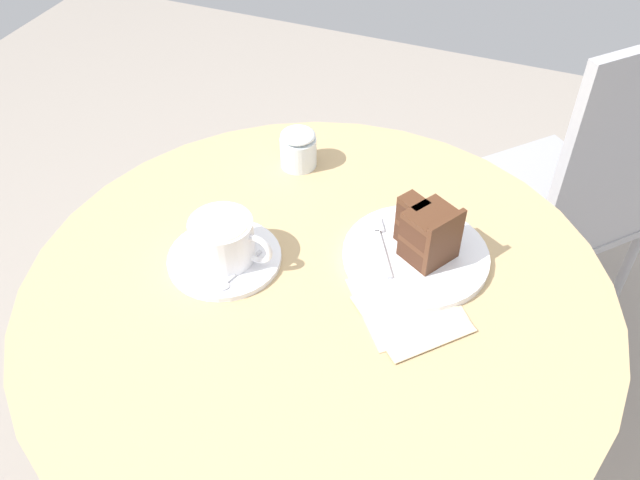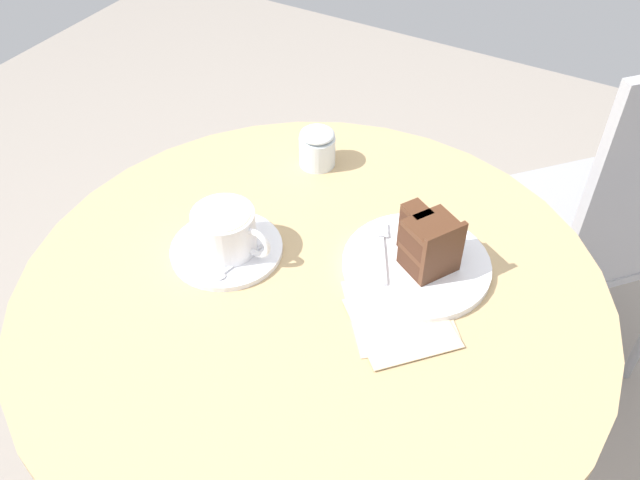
{
  "view_description": "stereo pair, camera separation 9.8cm",
  "coord_description": "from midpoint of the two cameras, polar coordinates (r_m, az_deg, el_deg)",
  "views": [
    {
      "loc": [
        0.25,
        -0.61,
        1.46
      ],
      "look_at": [
        -0.02,
        0.05,
        0.79
      ],
      "focal_mm": 38.0,
      "sensor_mm": 36.0,
      "label": 1
    },
    {
      "loc": [
        0.34,
        -0.57,
        1.46
      ],
      "look_at": [
        -0.02,
        0.05,
        0.79
      ],
      "focal_mm": 38.0,
      "sensor_mm": 36.0,
      "label": 2
    }
  ],
  "objects": [
    {
      "name": "cake_slice",
      "position": [
        0.98,
        6.24,
        0.48
      ],
      "size": [
        0.1,
        0.09,
        0.09
      ],
      "rotation": [
        0.0,
        0.0,
        2.61
      ],
      "color": "#422619",
      "rests_on": "cake_plate"
    },
    {
      "name": "sugar_pot",
      "position": [
        1.17,
        -4.26,
        7.63
      ],
      "size": [
        0.06,
        0.06,
        0.07
      ],
      "color": "silver",
      "rests_on": "cafe_table"
    },
    {
      "name": "teaspoon",
      "position": [
        0.99,
        -10.08,
        -3.05
      ],
      "size": [
        0.03,
        0.09,
        0.0
      ],
      "rotation": [
        0.0,
        0.0,
        4.47
      ],
      "color": "silver",
      "rests_on": "saucer"
    },
    {
      "name": "cafe_chair",
      "position": [
        1.55,
        19.47,
        4.05
      ],
      "size": [
        0.54,
        0.54,
        0.93
      ],
      "rotation": [
        0.0,
        0.0,
        3.97
      ],
      "color": "#9E9EA3",
      "rests_on": "ground"
    },
    {
      "name": "cake_plate",
      "position": [
        1.01,
        5.32,
        -1.41
      ],
      "size": [
        0.22,
        0.22,
        0.01
      ],
      "color": "white",
      "rests_on": "cafe_table"
    },
    {
      "name": "coffee_cup",
      "position": [
        1.0,
        -10.89,
        0.01
      ],
      "size": [
        0.13,
        0.09,
        0.07
      ],
      "color": "white",
      "rests_on": "saucer"
    },
    {
      "name": "napkin",
      "position": [
        0.95,
        4.65,
        -5.81
      ],
      "size": [
        0.2,
        0.2,
        0.0
      ],
      "rotation": [
        0.0,
        0.0,
        5.4
      ],
      "color": "beige",
      "rests_on": "cafe_table"
    },
    {
      "name": "cafe_table",
      "position": [
        1.06,
        -2.91,
        -8.43
      ],
      "size": [
        0.86,
        0.86,
        0.75
      ],
      "color": "tan",
      "rests_on": "ground"
    },
    {
      "name": "fork",
      "position": [
        1.02,
        2.27,
        -0.09
      ],
      "size": [
        0.08,
        0.12,
        0.0
      ],
      "rotation": [
        0.0,
        0.0,
        2.08
      ],
      "color": "silver",
      "rests_on": "cake_plate"
    },
    {
      "name": "saucer",
      "position": [
        1.02,
        -10.82,
        -1.7
      ],
      "size": [
        0.17,
        0.17,
        0.01
      ],
      "color": "white",
      "rests_on": "cafe_table"
    }
  ]
}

